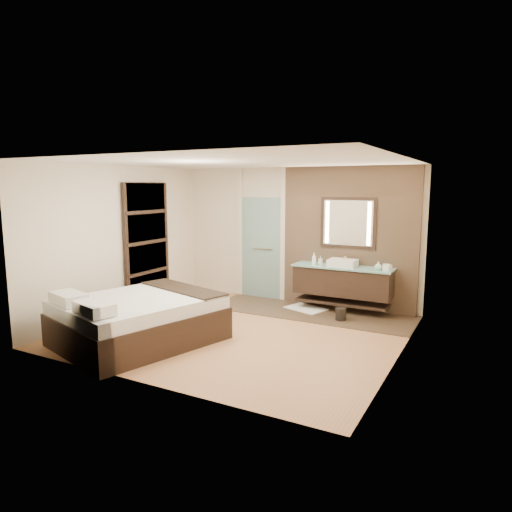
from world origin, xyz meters
The scene contains 15 objects.
floor centered at (0.00, 0.00, 0.00)m, with size 5.00×5.00×0.00m, color #A26944.
tile_strip centered at (0.60, 1.60, 0.01)m, with size 3.80×1.30×0.01m, color #3B2E20.
stone_wall centered at (1.10, 2.21, 1.35)m, with size 2.60×0.08×2.70m, color #9E785A.
vanity centered at (1.10, 1.92, 0.58)m, with size 1.85×0.55×0.88m.
mirror_unit centered at (1.10, 2.16, 1.65)m, with size 1.06×0.04×0.96m.
frosted_door centered at (-0.75, 2.20, 1.14)m, with size 1.10×0.12×2.70m.
shoji_partition centered at (-2.43, 0.60, 1.21)m, with size 0.06×1.20×2.40m.
bed centered at (-1.09, -1.16, 0.35)m, with size 2.30×2.60×0.85m.
bath_mat centered at (0.45, 1.73, 0.02)m, with size 0.72×0.50×0.02m, color white.
waste_bin centered at (1.26, 1.34, 0.11)m, with size 0.18×0.18×0.23m, color black.
tissue_box centered at (1.92, 1.86, 0.92)m, with size 0.12×0.12×0.10m, color silver.
soap_bottle_a centered at (0.55, 1.87, 0.97)m, with size 0.08×0.08×0.21m, color white.
soap_bottle_b centered at (0.66, 1.92, 0.94)m, with size 0.07×0.07×0.16m, color #B2B2B2.
soap_bottle_c centered at (1.77, 1.84, 0.94)m, with size 0.12×0.12×0.15m, color silver.
cup centered at (1.89, 1.91, 0.92)m, with size 0.14×0.14×0.11m, color silver.
Camera 1 is at (3.59, -6.17, 2.33)m, focal length 32.00 mm.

